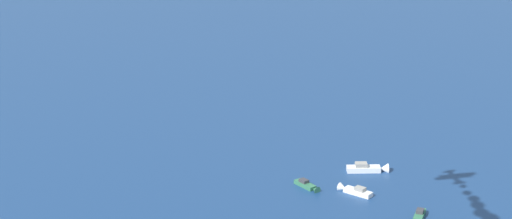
{
  "coord_description": "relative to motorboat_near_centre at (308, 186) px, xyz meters",
  "views": [
    {
      "loc": [
        -57.91,
        -127.72,
        79.9
      ],
      "look_at": [
        -0.09,
        -0.33,
        31.19
      ],
      "focal_mm": 68.1,
      "sensor_mm": 36.0,
      "label": 1
    }
  ],
  "objects": [
    {
      "name": "motorboat_trailing",
      "position": [
        7.2,
        -6.04,
        0.07
      ],
      "size": [
        5.16,
        7.37,
        2.13
      ],
      "color": "white",
      "rests_on": "ground_plane"
    },
    {
      "name": "motorboat_near_centre",
      "position": [
        0.0,
        0.0,
        0.0
      ],
      "size": [
        3.11,
        6.66,
        1.87
      ],
      "color": "#33704C",
      "rests_on": "ground_plane"
    },
    {
      "name": "motorboat_inshore",
      "position": [
        12.36,
        -21.64,
        0.0
      ],
      "size": [
        5.68,
        5.9,
        1.89
      ],
      "color": "#33704C",
      "rests_on": "ground_plane"
    },
    {
      "name": "motorboat_far_stbd",
      "position": [
        15.81,
        2.35,
        0.18
      ],
      "size": [
        8.98,
        5.48,
        2.55
      ],
      "color": "white",
      "rests_on": "ground_plane"
    }
  ]
}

